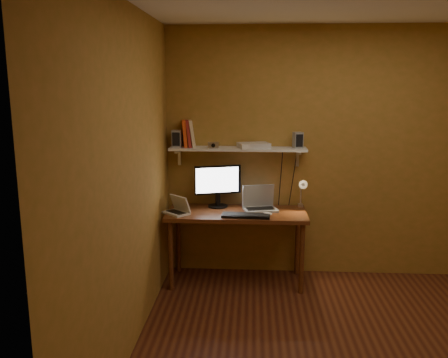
# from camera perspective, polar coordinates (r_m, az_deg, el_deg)

# --- Properties ---
(room) EXTENTS (3.44, 3.24, 2.64)m
(room) POSITION_cam_1_polar(r_m,az_deg,el_deg) (3.50, 16.56, -0.94)
(room) COLOR #602F18
(room) RESTS_ON ground
(desk) EXTENTS (1.40, 0.60, 0.75)m
(desk) POSITION_cam_1_polar(r_m,az_deg,el_deg) (4.81, 1.54, -4.92)
(desk) COLOR brown
(desk) RESTS_ON ground
(wall_shelf) EXTENTS (1.40, 0.25, 0.21)m
(wall_shelf) POSITION_cam_1_polar(r_m,az_deg,el_deg) (4.86, 1.67, 3.61)
(wall_shelf) COLOR white
(wall_shelf) RESTS_ON room
(monitor) EXTENTS (0.47, 0.26, 0.44)m
(monitor) POSITION_cam_1_polar(r_m,az_deg,el_deg) (4.91, -0.74, -0.58)
(monitor) COLOR black
(monitor) RESTS_ON desk
(laptop) EXTENTS (0.38, 0.31, 0.25)m
(laptop) POSITION_cam_1_polar(r_m,az_deg,el_deg) (4.87, 4.27, -2.91)
(laptop) COLOR gray
(laptop) RESTS_ON desk
(netbook) EXTENTS (0.30, 0.29, 0.18)m
(netbook) POSITION_cam_1_polar(r_m,az_deg,el_deg) (4.73, -5.56, -3.56)
(netbook) COLOR silver
(netbook) RESTS_ON desk
(keyboard) EXTENTS (0.47, 0.19, 0.02)m
(keyboard) POSITION_cam_1_polar(r_m,az_deg,el_deg) (4.61, 2.65, -4.41)
(keyboard) COLOR black
(keyboard) RESTS_ON desk
(mouse) EXTENTS (0.11, 0.08, 0.03)m
(mouse) POSITION_cam_1_polar(r_m,az_deg,el_deg) (4.66, 5.23, -4.20)
(mouse) COLOR silver
(mouse) RESTS_ON desk
(desk_lamp) EXTENTS (0.09, 0.23, 0.38)m
(desk_lamp) POSITION_cam_1_polar(r_m,az_deg,el_deg) (4.88, 9.38, -1.26)
(desk_lamp) COLOR silver
(desk_lamp) RESTS_ON desk
(speaker_left) EXTENTS (0.10, 0.10, 0.17)m
(speaker_left) POSITION_cam_1_polar(r_m,az_deg,el_deg) (4.90, -5.66, 4.86)
(speaker_left) COLOR gray
(speaker_left) RESTS_ON wall_shelf
(speaker_right) EXTENTS (0.11, 0.11, 0.16)m
(speaker_right) POSITION_cam_1_polar(r_m,az_deg,el_deg) (4.87, 8.88, 4.65)
(speaker_right) COLOR gray
(speaker_right) RESTS_ON wall_shelf
(books) EXTENTS (0.17, 0.20, 0.28)m
(books) POSITION_cam_1_polar(r_m,az_deg,el_deg) (4.90, -4.32, 5.46)
(books) COLOR #EC4D1C
(books) RESTS_ON wall_shelf
(shelf_camera) EXTENTS (0.11, 0.05, 0.06)m
(shelf_camera) POSITION_cam_1_polar(r_m,az_deg,el_deg) (4.79, -1.30, 4.08)
(shelf_camera) COLOR silver
(shelf_camera) RESTS_ON wall_shelf
(router) EXTENTS (0.36, 0.29, 0.05)m
(router) POSITION_cam_1_polar(r_m,az_deg,el_deg) (4.84, 3.59, 4.07)
(router) COLOR silver
(router) RESTS_ON wall_shelf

